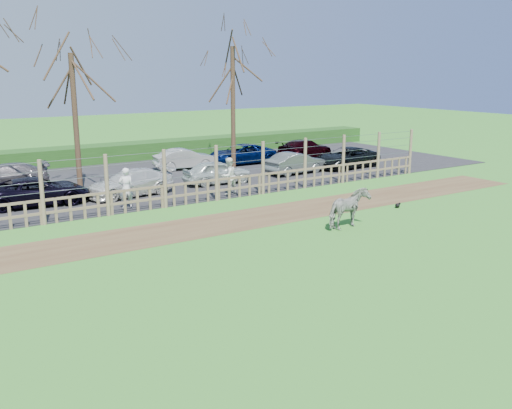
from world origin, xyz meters
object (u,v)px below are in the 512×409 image
crow (398,205)px  car_6 (346,158)px  car_11 (185,159)px  car_12 (241,154)px  tree_right (233,79)px  zebra (349,209)px  car_13 (305,149)px  visitor_b (229,176)px  car_5 (296,163)px  visitor_a (126,188)px  car_3 (130,183)px  car_9 (5,176)px  tree_mid (73,89)px  car_2 (38,191)px  car_4 (217,172)px

crow → car_6: (4.94, 8.73, 0.53)m
car_6 → car_11: bearing=-126.5°
car_12 → tree_right: bearing=-39.1°
tree_right → crow: size_ratio=27.26×
zebra → car_13: size_ratio=0.42×
visitor_b → car_5: bearing=-170.7°
visitor_b → car_13: 12.33m
tree_right → car_5: 5.86m
visitor_a → car_3: (1.05, 2.25, -0.26)m
car_12 → car_13: (4.89, -0.18, 0.00)m
zebra → car_9: zebra is taller
tree_mid → car_5: tree_mid is taller
visitor_a → car_6: (14.66, 2.58, -0.26)m
tree_mid → visitor_b: bearing=-40.9°
car_6 → visitor_b: bearing=-81.1°
tree_mid → visitor_b: 8.33m
car_9 → car_12: (13.71, 0.05, 0.00)m
tree_right → car_3: 9.24m
car_3 → car_12: same height
car_2 → car_4: (8.80, -0.13, 0.00)m
zebra → car_5: (5.17, 10.05, -0.10)m
car_11 → tree_right: bearing=-129.0°
car_12 → car_13: size_ratio=1.04×
car_9 → car_13: bearing=94.0°
tree_right → car_6: tree_right is taller
crow → car_12: car_12 is taller
crow → car_3: 12.08m
visitor_b → car_11: size_ratio=0.47×
car_6 → car_9: same height
car_4 → car_12: bearing=-37.6°
crow → visitor_a: bearing=147.7°
crow → car_2: 15.46m
tree_mid → car_2: tree_mid is taller
visitor_a → car_5: 11.27m
crow → car_4: size_ratio=0.08×
visitor_a → car_4: visitor_a is taller
visitor_a → car_2: 4.00m
car_6 → car_12: same height
visitor_a → car_3: bearing=-108.2°
visitor_b → car_3: size_ratio=0.42×
car_2 → crow: bearing=-119.5°
car_2 → car_3: 4.05m
car_4 → car_6: (8.83, 0.04, 0.00)m
car_13 → car_2: bearing=96.0°
car_5 → car_11: size_ratio=1.00×
tree_mid → car_5: size_ratio=1.87×
car_2 → visitor_a: bearing=-126.6°
car_6 → car_13: 4.54m
car_11 → tree_mid: bearing=117.8°
crow → car_11: 13.98m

